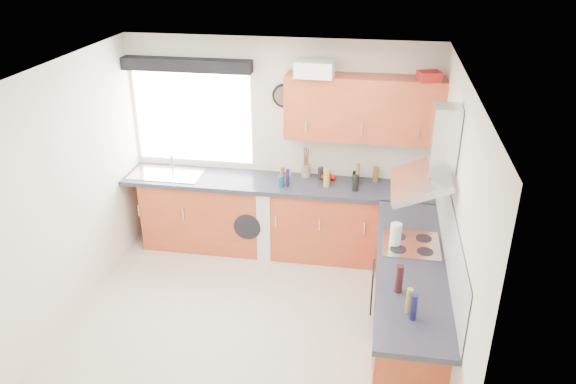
% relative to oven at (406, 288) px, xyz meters
% --- Properties ---
extents(ground_plane, '(3.60, 3.60, 0.00)m').
position_rel_oven_xyz_m(ground_plane, '(-1.50, -0.30, -0.42)').
color(ground_plane, beige).
extents(ceiling, '(3.60, 3.60, 0.02)m').
position_rel_oven_xyz_m(ceiling, '(-1.50, -0.30, 2.08)').
color(ceiling, white).
rests_on(ceiling, wall_back).
extents(wall_back, '(3.60, 0.02, 2.50)m').
position_rel_oven_xyz_m(wall_back, '(-1.50, 1.50, 0.82)').
color(wall_back, silver).
rests_on(wall_back, ground_plane).
extents(wall_front, '(3.60, 0.02, 2.50)m').
position_rel_oven_xyz_m(wall_front, '(-1.50, -2.10, 0.82)').
color(wall_front, silver).
rests_on(wall_front, ground_plane).
extents(wall_left, '(0.02, 3.60, 2.50)m').
position_rel_oven_xyz_m(wall_left, '(-3.30, -0.30, 0.82)').
color(wall_left, silver).
rests_on(wall_left, ground_plane).
extents(wall_right, '(0.02, 3.60, 2.50)m').
position_rel_oven_xyz_m(wall_right, '(0.30, -0.30, 0.82)').
color(wall_right, silver).
rests_on(wall_right, ground_plane).
extents(window, '(1.40, 0.02, 1.10)m').
position_rel_oven_xyz_m(window, '(-2.55, 1.49, 1.12)').
color(window, silver).
rests_on(window, wall_back).
extents(window_blind, '(1.50, 0.18, 0.14)m').
position_rel_oven_xyz_m(window_blind, '(-2.55, 1.40, 1.76)').
color(window_blind, black).
rests_on(window_blind, wall_back).
extents(splashback, '(0.01, 3.00, 0.54)m').
position_rel_oven_xyz_m(splashback, '(0.29, 0.00, 0.75)').
color(splashback, white).
rests_on(splashback, wall_right).
extents(base_cab_back, '(3.00, 0.58, 0.86)m').
position_rel_oven_xyz_m(base_cab_back, '(-1.60, 1.21, 0.01)').
color(base_cab_back, '#A43F21').
rests_on(base_cab_back, ground_plane).
extents(base_cab_corner, '(0.60, 0.60, 0.86)m').
position_rel_oven_xyz_m(base_cab_corner, '(0.00, 1.20, 0.01)').
color(base_cab_corner, '#A43F21').
rests_on(base_cab_corner, ground_plane).
extents(base_cab_right, '(0.58, 2.10, 0.86)m').
position_rel_oven_xyz_m(base_cab_right, '(0.01, -0.15, 0.01)').
color(base_cab_right, '#A43F21').
rests_on(base_cab_right, ground_plane).
extents(worktop_back, '(3.60, 0.62, 0.05)m').
position_rel_oven_xyz_m(worktop_back, '(-1.50, 1.20, 0.46)').
color(worktop_back, '#25262F').
rests_on(worktop_back, base_cab_back).
extents(worktop_right, '(0.62, 2.42, 0.05)m').
position_rel_oven_xyz_m(worktop_right, '(0.00, -0.30, 0.46)').
color(worktop_right, '#25262F').
rests_on(worktop_right, base_cab_right).
extents(sink, '(0.84, 0.46, 0.10)m').
position_rel_oven_xyz_m(sink, '(-2.83, 1.20, 0.52)').
color(sink, silver).
rests_on(sink, worktop_back).
extents(oven, '(0.56, 0.58, 0.85)m').
position_rel_oven_xyz_m(oven, '(0.00, 0.00, 0.00)').
color(oven, black).
rests_on(oven, ground_plane).
extents(hob_plate, '(0.52, 0.52, 0.01)m').
position_rel_oven_xyz_m(hob_plate, '(0.00, 0.00, 0.49)').
color(hob_plate, silver).
rests_on(hob_plate, worktop_right).
extents(extractor_hood, '(0.52, 0.78, 0.66)m').
position_rel_oven_xyz_m(extractor_hood, '(0.10, -0.00, 1.34)').
color(extractor_hood, silver).
rests_on(extractor_hood, wall_right).
extents(upper_cabinets, '(1.70, 0.35, 0.70)m').
position_rel_oven_xyz_m(upper_cabinets, '(-0.55, 1.32, 1.38)').
color(upper_cabinets, '#A43F21').
rests_on(upper_cabinets, wall_back).
extents(washing_machine, '(0.65, 0.63, 0.87)m').
position_rel_oven_xyz_m(washing_machine, '(-1.79, 1.22, 0.01)').
color(washing_machine, silver).
rests_on(washing_machine, ground_plane).
extents(wall_clock, '(0.27, 0.04, 0.27)m').
position_rel_oven_xyz_m(wall_clock, '(-1.45, 1.46, 1.43)').
color(wall_clock, black).
rests_on(wall_clock, wall_back).
extents(casserole, '(0.41, 0.31, 0.17)m').
position_rel_oven_xyz_m(casserole, '(-1.08, 1.22, 1.81)').
color(casserole, silver).
rests_on(casserole, upper_cabinets).
extents(storage_box, '(0.26, 0.24, 0.10)m').
position_rel_oven_xyz_m(storage_box, '(0.10, 1.22, 1.78)').
color(storage_box, '#A31718').
rests_on(storage_box, upper_cabinets).
extents(utensil_pot, '(0.13, 0.13, 0.15)m').
position_rel_oven_xyz_m(utensil_pot, '(-1.18, 1.40, 0.56)').
color(utensil_pot, gray).
rests_on(utensil_pot, worktop_back).
extents(kitchen_roll, '(0.12, 0.12, 0.23)m').
position_rel_oven_xyz_m(kitchen_roll, '(-0.15, -0.04, 0.60)').
color(kitchen_roll, silver).
rests_on(kitchen_roll, worktop_right).
extents(tomato_cluster, '(0.17, 0.17, 0.07)m').
position_rel_oven_xyz_m(tomato_cluster, '(-0.91, 1.35, 0.52)').
color(tomato_cluster, '#BC0A0B').
rests_on(tomato_cluster, worktop_back).
extents(jar_0, '(0.06, 0.06, 0.17)m').
position_rel_oven_xyz_m(jar_0, '(-0.36, 1.40, 0.57)').
color(jar_0, brown).
rests_on(jar_0, worktop_back).
extents(jar_1, '(0.05, 0.05, 0.21)m').
position_rel_oven_xyz_m(jar_1, '(-1.41, 1.14, 0.59)').
color(jar_1, brown).
rests_on(jar_1, worktop_back).
extents(jar_2, '(0.06, 0.06, 0.12)m').
position_rel_oven_xyz_m(jar_2, '(-0.58, 1.25, 0.54)').
color(jar_2, '#361513').
rests_on(jar_2, worktop_back).
extents(jar_3, '(0.04, 0.04, 0.23)m').
position_rel_oven_xyz_m(jar_3, '(-0.57, 1.32, 0.60)').
color(jar_3, olive).
rests_on(jar_3, worktop_back).
extents(jar_4, '(0.06, 0.06, 0.13)m').
position_rel_oven_xyz_m(jar_4, '(-1.42, 1.07, 0.55)').
color(jar_4, navy).
rests_on(jar_4, worktop_back).
extents(jar_5, '(0.07, 0.07, 0.18)m').
position_rel_oven_xyz_m(jar_5, '(-0.58, 1.12, 0.58)').
color(jar_5, black).
rests_on(jar_5, worktop_back).
extents(jar_6, '(0.04, 0.04, 0.09)m').
position_rel_oven_xyz_m(jar_6, '(-1.35, 1.20, 0.53)').
color(jar_6, olive).
rests_on(jar_6, worktop_back).
extents(jar_7, '(0.06, 0.06, 0.11)m').
position_rel_oven_xyz_m(jar_7, '(-0.60, 1.39, 0.54)').
color(jar_7, black).
rests_on(jar_7, worktop_back).
extents(jar_8, '(0.06, 0.06, 0.15)m').
position_rel_oven_xyz_m(jar_8, '(-1.00, 1.36, 0.56)').
color(jar_8, black).
rests_on(jar_8, worktop_back).
extents(jar_9, '(0.07, 0.07, 0.22)m').
position_rel_oven_xyz_m(jar_9, '(-0.91, 1.17, 0.59)').
color(jar_9, '#A39938').
rests_on(jar_9, worktop_back).
extents(jar_10, '(0.04, 0.04, 0.12)m').
position_rel_oven_xyz_m(jar_10, '(-1.37, 1.36, 0.54)').
color(jar_10, '#B4A799').
rests_on(jar_10, worktop_back).
extents(jar_11, '(0.04, 0.04, 0.21)m').
position_rel_oven_xyz_m(jar_11, '(-1.35, 1.10, 0.59)').
color(jar_11, '#1D1548').
rests_on(jar_11, worktop_back).
extents(bottle_0, '(0.05, 0.05, 0.22)m').
position_rel_oven_xyz_m(bottle_0, '(-0.02, -1.10, 0.59)').
color(bottle_0, '#131642').
rests_on(bottle_0, worktop_right).
extents(bottle_1, '(0.06, 0.06, 0.24)m').
position_rel_oven_xyz_m(bottle_1, '(-0.13, -0.76, 0.61)').
color(bottle_1, '#331217').
rests_on(bottle_1, worktop_right).
extents(bottle_2, '(0.05, 0.05, 0.22)m').
position_rel_oven_xyz_m(bottle_2, '(-0.05, -1.03, 0.59)').
color(bottle_2, olive).
rests_on(bottle_2, worktop_right).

